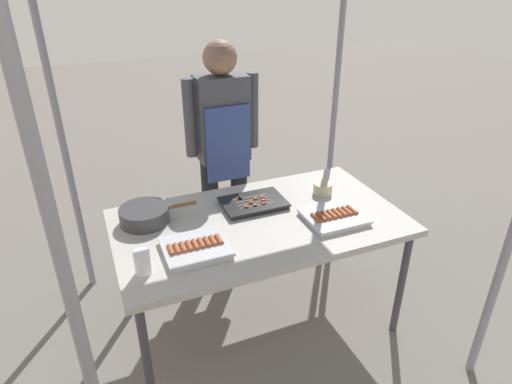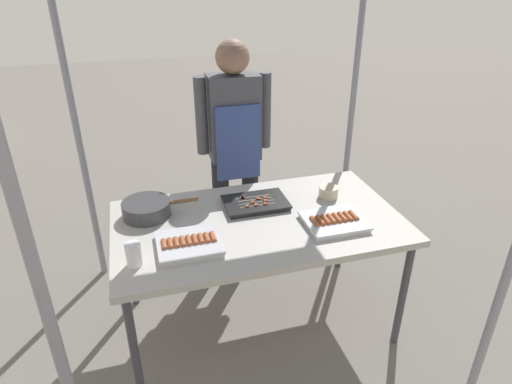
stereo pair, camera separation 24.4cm
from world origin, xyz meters
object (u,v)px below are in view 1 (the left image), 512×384
(tray_pork_links, at_px, (196,247))
(vendor_woman, at_px, (223,140))
(condiment_bowl, at_px, (323,188))
(drink_cup_near_edge, at_px, (142,262))
(tray_meat_skewers, at_px, (253,203))
(cooking_wok, at_px, (145,214))
(tray_grilled_sausages, at_px, (334,217))
(stall_table, at_px, (259,228))

(tray_pork_links, height_order, vendor_woman, vendor_woman)
(condiment_bowl, xyz_separation_m, drink_cup_near_edge, (-1.17, -0.38, 0.02))
(tray_meat_skewers, relative_size, vendor_woman, 0.23)
(drink_cup_near_edge, bearing_deg, tray_meat_skewers, 29.05)
(tray_meat_skewers, bearing_deg, tray_pork_links, -144.33)
(cooking_wok, distance_m, condiment_bowl, 1.08)
(tray_meat_skewers, distance_m, drink_cup_near_edge, 0.81)
(tray_meat_skewers, relative_size, condiment_bowl, 3.16)
(tray_pork_links, bearing_deg, drink_cup_near_edge, -163.79)
(condiment_bowl, height_order, vendor_woman, vendor_woman)
(tray_pork_links, bearing_deg, cooking_wok, 115.86)
(tray_grilled_sausages, distance_m, drink_cup_near_edge, 1.07)
(tray_pork_links, bearing_deg, vendor_woman, 63.21)
(tray_meat_skewers, height_order, vendor_woman, vendor_woman)
(tray_meat_skewers, distance_m, tray_pork_links, 0.54)
(tray_grilled_sausages, xyz_separation_m, tray_pork_links, (-0.80, 0.01, -0.00))
(tray_meat_skewers, bearing_deg, drink_cup_near_edge, -150.95)
(drink_cup_near_edge, bearing_deg, tray_grilled_sausages, 3.92)
(tray_pork_links, bearing_deg, tray_meat_skewers, 35.67)
(tray_meat_skewers, xyz_separation_m, drink_cup_near_edge, (-0.71, -0.39, 0.04))
(cooking_wok, relative_size, drink_cup_near_edge, 3.64)
(tray_pork_links, height_order, drink_cup_near_edge, drink_cup_near_edge)
(stall_table, bearing_deg, vendor_woman, 86.18)
(stall_table, relative_size, tray_meat_skewers, 4.31)
(stall_table, distance_m, drink_cup_near_edge, 0.73)
(vendor_woman, bearing_deg, tray_grilled_sausages, 109.93)
(tray_pork_links, xyz_separation_m, drink_cup_near_edge, (-0.27, -0.08, 0.04))
(tray_pork_links, xyz_separation_m, cooking_wok, (-0.18, 0.38, 0.03))
(tray_pork_links, distance_m, drink_cup_near_edge, 0.28)
(tray_pork_links, height_order, condiment_bowl, condiment_bowl)
(tray_pork_links, relative_size, vendor_woman, 0.20)
(stall_table, xyz_separation_m, vendor_woman, (0.05, 0.76, 0.26))
(stall_table, bearing_deg, tray_pork_links, -159.32)
(drink_cup_near_edge, distance_m, vendor_woman, 1.24)
(stall_table, xyz_separation_m, tray_grilled_sausages, (0.38, -0.16, 0.07))
(tray_meat_skewers, xyz_separation_m, tray_pork_links, (-0.44, -0.32, 0.00))
(condiment_bowl, bearing_deg, tray_meat_skewers, 177.72)
(tray_grilled_sausages, bearing_deg, vendor_woman, 109.93)
(tray_pork_links, bearing_deg, condiment_bowl, 18.34)
(vendor_woman, bearing_deg, cooking_wok, 39.95)
(tray_meat_skewers, height_order, condiment_bowl, condiment_bowl)
(tray_meat_skewers, bearing_deg, tray_grilled_sausages, -42.14)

